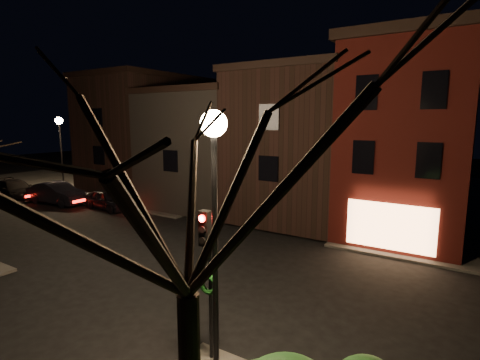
# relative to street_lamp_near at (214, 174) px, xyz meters

# --- Properties ---
(ground) EXTENTS (120.00, 120.00, 0.00)m
(ground) POSITION_rel_street_lamp_near_xyz_m (-6.20, 6.00, -5.18)
(ground) COLOR black
(ground) RESTS_ON ground
(sidewalk_far_left) EXTENTS (30.00, 30.00, 0.12)m
(sidewalk_far_left) POSITION_rel_street_lamp_near_xyz_m (-26.20, 26.00, -5.12)
(sidewalk_far_left) COLOR #2D2B28
(sidewalk_far_left) RESTS_ON ground
(corner_building) EXTENTS (6.50, 8.50, 10.50)m
(corner_building) POSITION_rel_street_lamp_near_xyz_m (1.80, 15.47, 0.22)
(corner_building) COLOR #50110E
(corner_building) RESTS_ON ground
(row_building_a) EXTENTS (7.30, 10.30, 9.40)m
(row_building_a) POSITION_rel_street_lamp_near_xyz_m (-4.70, 16.50, -0.34)
(row_building_a) COLOR black
(row_building_a) RESTS_ON ground
(row_building_b) EXTENTS (7.80, 10.30, 8.40)m
(row_building_b) POSITION_rel_street_lamp_near_xyz_m (-11.95, 16.50, -0.85)
(row_building_b) COLOR black
(row_building_b) RESTS_ON ground
(row_building_c) EXTENTS (7.30, 10.30, 9.90)m
(row_building_c) POSITION_rel_street_lamp_near_xyz_m (-19.20, 16.50, -0.09)
(row_building_c) COLOR black
(row_building_c) RESTS_ON ground
(street_lamp_near) EXTENTS (0.60, 0.60, 6.48)m
(street_lamp_near) POSITION_rel_street_lamp_near_xyz_m (0.00, 0.00, 0.00)
(street_lamp_near) COLOR black
(street_lamp_near) RESTS_ON sidewalk_near_right
(street_lamp_far) EXTENTS (0.60, 0.60, 6.48)m
(street_lamp_far) POSITION_rel_street_lamp_near_xyz_m (-25.20, 12.20, 0.00)
(street_lamp_far) COLOR black
(street_lamp_far) RESTS_ON sidewalk_far_left
(traffic_signal) EXTENTS (0.58, 0.38, 4.05)m
(traffic_signal) POSITION_rel_street_lamp_near_xyz_m (-0.60, 0.49, -2.37)
(traffic_signal) COLOR black
(traffic_signal) RESTS_ON sidewalk_near_right
(bare_tree_right) EXTENTS (6.40, 6.40, 8.50)m
(bare_tree_right) POSITION_rel_street_lamp_near_xyz_m (1.30, -2.50, 0.97)
(bare_tree_right) COLOR black
(bare_tree_right) RESTS_ON sidewalk_near_right
(parked_car_a) EXTENTS (4.29, 2.01, 1.42)m
(parked_car_a) POSITION_rel_street_lamp_near_xyz_m (-17.21, 10.50, -4.47)
(parked_car_a) COLOR black
(parked_car_a) RESTS_ON ground
(parked_car_b) EXTENTS (5.19, 2.23, 1.66)m
(parked_car_b) POSITION_rel_street_lamp_near_xyz_m (-21.86, 9.51, -4.35)
(parked_car_b) COLOR black
(parked_car_b) RESTS_ON ground
(parked_car_c) EXTENTS (5.48, 2.58, 1.55)m
(parked_car_c) POSITION_rel_street_lamp_near_xyz_m (-26.45, 8.73, -4.41)
(parked_car_c) COLOR black
(parked_car_c) RESTS_ON ground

